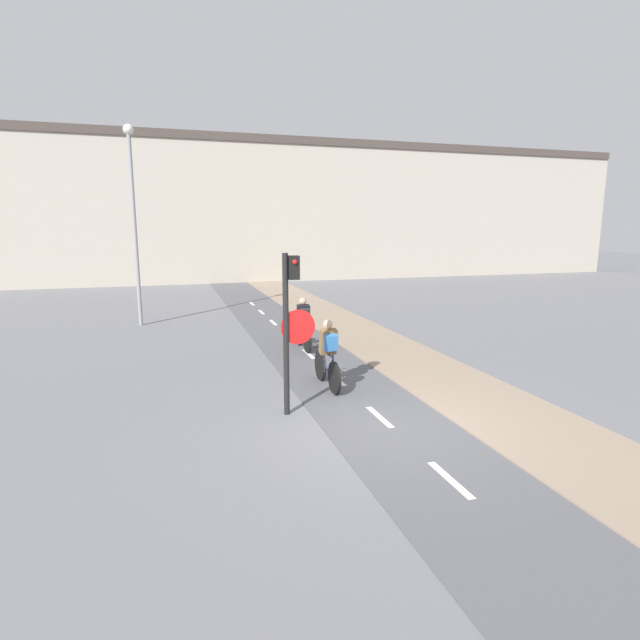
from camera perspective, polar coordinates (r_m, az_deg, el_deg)
ground_plane at (r=9.27m, az=8.08°, el=-12.11°), size 120.00×120.00×0.00m
bike_lane at (r=9.28m, az=8.05°, el=-12.03°), size 2.39×60.00×0.02m
sidewalk_strip at (r=10.45m, az=20.27°, el=-9.89°), size 2.40×60.00×0.05m
building_row_background at (r=35.34m, az=-11.13°, el=12.15°), size 60.00×5.20×9.37m
traffic_light_pole at (r=9.34m, az=-3.43°, el=0.44°), size 0.67×0.26×3.10m
street_lamp_far at (r=19.30m, az=-20.56°, el=12.08°), size 0.36×0.36×7.08m
cyclist_near at (r=11.14m, az=0.90°, el=-4.17°), size 0.46×1.76×1.56m
cyclist_far at (r=14.66m, az=-1.96°, el=-0.61°), size 0.46×1.72×1.55m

